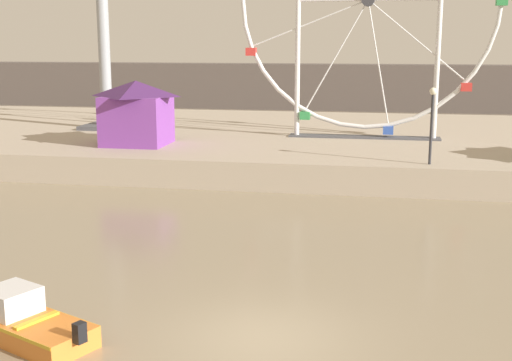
{
  "coord_description": "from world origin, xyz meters",
  "views": [
    {
      "loc": [
        2.51,
        -14.07,
        6.59
      ],
      "look_at": [
        -1.57,
        7.67,
        2.04
      ],
      "focal_mm": 47.67,
      "sensor_mm": 36.0,
      "label": 1
    }
  ],
  "objects_px": {
    "ferris_wheel_white_frame": "(368,4)",
    "carnival_booth_purple_stall": "(137,112)",
    "promenade_lamp_near": "(432,113)",
    "motorboat_orange_hull": "(4,316)"
  },
  "relations": [
    {
      "from": "ferris_wheel_white_frame",
      "to": "carnival_booth_purple_stall",
      "type": "xyz_separation_m",
      "value": [
        -11.48,
        -4.73,
        -5.52
      ]
    },
    {
      "from": "carnival_booth_purple_stall",
      "to": "promenade_lamp_near",
      "type": "relative_size",
      "value": 1.04
    },
    {
      "from": "motorboat_orange_hull",
      "to": "carnival_booth_purple_stall",
      "type": "height_order",
      "value": "carnival_booth_purple_stall"
    },
    {
      "from": "motorboat_orange_hull",
      "to": "ferris_wheel_white_frame",
      "type": "height_order",
      "value": "ferris_wheel_white_frame"
    },
    {
      "from": "promenade_lamp_near",
      "to": "ferris_wheel_white_frame",
      "type": "bearing_deg",
      "value": 111.41
    },
    {
      "from": "motorboat_orange_hull",
      "to": "promenade_lamp_near",
      "type": "height_order",
      "value": "promenade_lamp_near"
    },
    {
      "from": "motorboat_orange_hull",
      "to": "carnival_booth_purple_stall",
      "type": "relative_size",
      "value": 1.35
    },
    {
      "from": "promenade_lamp_near",
      "to": "carnival_booth_purple_stall",
      "type": "bearing_deg",
      "value": 167.81
    },
    {
      "from": "motorboat_orange_hull",
      "to": "carnival_booth_purple_stall",
      "type": "xyz_separation_m",
      "value": [
        -4.04,
        19.78,
        2.68
      ]
    },
    {
      "from": "ferris_wheel_white_frame",
      "to": "promenade_lamp_near",
      "type": "distance_m",
      "value": 9.83
    }
  ]
}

